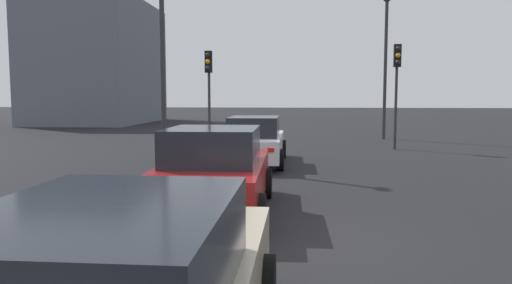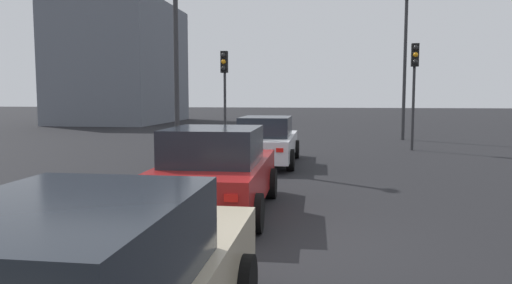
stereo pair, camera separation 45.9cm
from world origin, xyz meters
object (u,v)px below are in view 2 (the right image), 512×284
traffic_light_near_right (414,74)px  traffic_light_near_left (224,78)px  car_white_right_lead (266,141)px  car_red_right_second (216,172)px  street_lamp_kerbside (176,13)px  street_lamp_far (405,55)px

traffic_light_near_right → traffic_light_near_left: bearing=-90.7°
traffic_light_near_left → car_white_right_lead: bearing=31.7°
car_white_right_lead → traffic_light_near_right: size_ratio=1.09×
car_red_right_second → traffic_light_near_left: bearing=9.9°
traffic_light_near_right → street_lamp_kerbside: bearing=-63.9°
car_red_right_second → street_lamp_far: street_lamp_far is taller
car_white_right_lead → traffic_light_near_left: bearing=26.0°
car_red_right_second → street_lamp_kerbside: size_ratio=0.51×
car_white_right_lead → street_lamp_far: size_ratio=0.66×
traffic_light_near_left → traffic_light_near_right: bearing=94.3°
street_lamp_kerbside → car_red_right_second: bearing=-157.6°
car_red_right_second → street_lamp_far: (15.80, -5.92, 3.38)m
car_white_right_lead → car_red_right_second: size_ratio=1.07×
traffic_light_near_right → street_lamp_far: size_ratio=0.60×
traffic_light_near_right → car_red_right_second: bearing=-25.8°
car_red_right_second → traffic_light_near_left: size_ratio=1.07×
street_lamp_kerbside → street_lamp_far: 12.43m
car_white_right_lead → street_lamp_far: (9.28, -5.72, 3.41)m
car_white_right_lead → traffic_light_near_left: size_ratio=1.14×
car_red_right_second → traffic_light_near_right: (11.11, -5.54, 2.27)m
car_red_right_second → traffic_light_near_right: bearing=-27.3°
car_white_right_lead → traffic_light_near_left: traffic_light_near_left is taller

